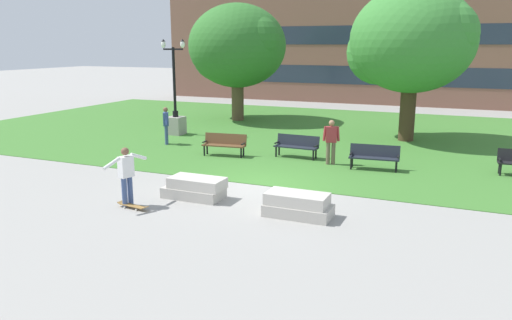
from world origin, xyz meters
name	(u,v)px	position (x,y,z in m)	size (l,w,h in m)	color
ground_plane	(260,186)	(0.00, 0.00, 0.00)	(140.00, 140.00, 0.00)	gray
grass_lawn	(336,135)	(0.00, 10.00, 0.01)	(40.00, 20.00, 0.02)	#3D752D
concrete_block_center	(195,188)	(-1.28, -2.01, 0.31)	(1.86, 0.90, 0.64)	#B2ADA3
concrete_block_left	(298,205)	(2.07, -2.35, 0.31)	(1.80, 0.90, 0.64)	#B2ADA3
person_skateboarder	(126,173)	(-2.66, -3.44, 0.98)	(0.38, 1.57, 1.71)	#384C7A
skateboard	(133,206)	(-2.40, -3.58, 0.09)	(1.04, 0.33, 0.14)	olive
park_bench_near_left	(374,156)	(3.04, 3.58, 0.54)	(1.84, 0.70, 0.90)	#1E232D
park_bench_near_right	(225,143)	(-3.06, 3.52, 0.54)	(1.85, 0.74, 0.90)	brown
park_bench_far_left	(297,145)	(-0.22, 4.37, 0.54)	(1.82, 0.60, 0.90)	#1E232D
lamp_post_center	(175,115)	(-7.60, 7.02, 0.99)	(1.32, 0.80, 4.76)	gray
tree_far_left	(236,47)	(-6.87, 12.76, 4.36)	(6.03, 5.74, 6.85)	brown
tree_far_right	(411,42)	(3.34, 9.95, 4.63)	(5.98, 5.69, 7.11)	#42301E
person_bystander_near_lawn	(166,123)	(-6.61, 4.64, 0.98)	(0.48, 0.56, 1.71)	#384C7A
person_bystander_far_lawn	(331,140)	(1.36, 3.74, 0.98)	(0.66, 0.36, 1.71)	brown
building_facade_distant	(348,33)	(-2.94, 24.50, 5.39)	(31.13, 1.03, 10.81)	brown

